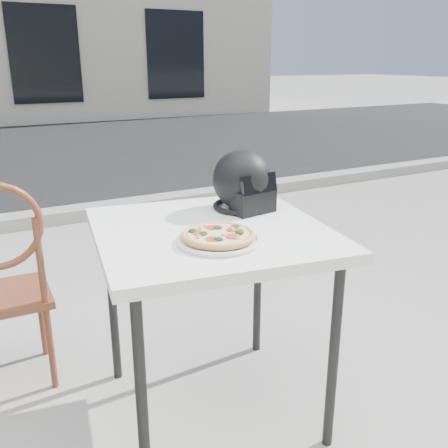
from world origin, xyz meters
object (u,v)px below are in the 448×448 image
cafe_table_main (211,246)px  helmet (243,183)px  cafe_chair_main (3,277)px  pizza (218,235)px  plate (218,240)px

cafe_table_main → helmet: helmet is taller
helmet → cafe_chair_main: 1.15m
pizza → helmet: (0.30, 0.33, 0.09)m
plate → cafe_table_main: bearing=72.1°
plate → pizza: (0.00, 0.00, 0.02)m
pizza → cafe_chair_main: size_ratio=0.28×
cafe_table_main → plate: plate is taller
pizza → helmet: bearing=48.1°
cafe_table_main → cafe_chair_main: size_ratio=1.00×
plate → cafe_chair_main: 1.06m
pizza → cafe_table_main: bearing=72.1°
cafe_table_main → plate: 0.19m
cafe_chair_main → helmet: bearing=159.3°
pizza → helmet: 0.45m
plate → helmet: (0.30, 0.33, 0.11)m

